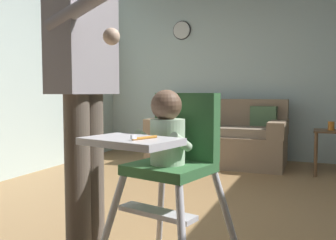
% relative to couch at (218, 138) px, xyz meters
% --- Properties ---
extents(ground, '(6.11, 7.39, 0.10)m').
position_rel_couch_xyz_m(ground, '(0.35, -2.40, -0.38)').
color(ground, '#9F774B').
extents(wall_far, '(5.31, 0.06, 2.67)m').
position_rel_couch_xyz_m(wall_far, '(0.35, 0.52, 1.00)').
color(wall_far, silver).
rests_on(wall_far, ground).
extents(couch, '(1.78, 0.86, 0.86)m').
position_rel_couch_xyz_m(couch, '(0.00, 0.00, 0.00)').
color(couch, '#897059').
rests_on(couch, ground).
extents(high_chair, '(0.72, 0.82, 0.97)m').
position_rel_couch_xyz_m(high_chair, '(0.54, -3.19, 0.34)').
color(high_chair, white).
rests_on(high_chair, ground).
extents(adult_standing, '(0.51, 0.53, 1.70)m').
position_rel_couch_xyz_m(adult_standing, '(0.01, -3.13, 0.63)').
color(adult_standing, '#66574C').
rests_on(adult_standing, ground).
extents(side_table, '(0.40, 0.40, 0.52)m').
position_rel_couch_xyz_m(side_table, '(1.39, -0.25, 0.05)').
color(side_table, brown).
rests_on(side_table, ground).
extents(sippy_cup, '(0.07, 0.07, 0.10)m').
position_rel_couch_xyz_m(sippy_cup, '(1.38, -0.25, 0.24)').
color(sippy_cup, orange).
rests_on(sippy_cup, side_table).
extents(wall_clock, '(0.28, 0.04, 0.28)m').
position_rel_couch_xyz_m(wall_clock, '(-0.70, 0.48, 1.55)').
color(wall_clock, white).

